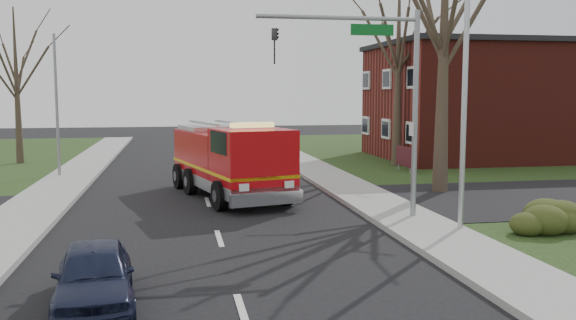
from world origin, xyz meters
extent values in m
plane|color=black|center=(0.00, 0.00, 0.00)|extent=(120.00, 120.00, 0.00)
cube|color=#969691|center=(6.20, 0.00, 0.07)|extent=(2.40, 80.00, 0.15)
cube|color=maroon|center=(19.00, 18.00, 3.50)|extent=(15.00, 10.00, 7.00)
cube|color=black|center=(19.00, 18.00, 7.10)|extent=(15.40, 10.40, 0.30)
cube|color=silver|center=(11.45, 18.00, 2.00)|extent=(0.12, 1.40, 1.20)
cube|color=#461018|center=(10.50, 12.50, 0.90)|extent=(0.12, 2.00, 1.00)
cylinder|color=gray|center=(10.50, 11.70, 0.45)|extent=(0.08, 0.08, 0.90)
cylinder|color=gray|center=(10.50, 13.30, 0.45)|extent=(0.08, 0.08, 0.90)
ellipsoid|color=#304017|center=(9.00, -1.00, 0.58)|extent=(2.80, 2.00, 0.90)
cone|color=#372A20|center=(9.50, 6.00, 6.00)|extent=(0.64, 0.64, 12.00)
cone|color=#372A20|center=(11.00, 15.00, 5.25)|extent=(0.56, 0.56, 10.50)
cone|color=#372A20|center=(-10.00, 20.00, 4.50)|extent=(0.44, 0.44, 9.00)
cylinder|color=gray|center=(6.50, 1.50, 3.40)|extent=(0.18, 0.18, 6.80)
cylinder|color=gray|center=(3.90, 1.50, 6.50)|extent=(5.20, 0.14, 0.14)
cube|color=#0C591E|center=(5.00, 1.50, 6.15)|extent=(1.40, 0.06, 0.35)
imported|color=black|center=(1.90, 1.50, 6.15)|extent=(0.22, 0.18, 1.10)
cylinder|color=#B7BABF|center=(7.20, -0.50, 4.20)|extent=(0.16, 0.16, 8.40)
cylinder|color=gray|center=(-6.80, 14.00, 3.50)|extent=(0.14, 0.14, 7.00)
cube|color=#AF080D|center=(0.65, 8.23, 1.53)|extent=(3.74, 5.62, 2.08)
cube|color=#AF080D|center=(1.56, 4.57, 1.68)|extent=(3.12, 3.12, 2.38)
cube|color=#B7BABF|center=(0.94, 7.07, 0.69)|extent=(4.39, 8.12, 0.45)
cube|color=#E5B20C|center=(0.94, 7.07, 1.24)|extent=(4.40, 8.12, 0.12)
cube|color=black|center=(1.82, 3.52, 2.43)|extent=(2.23, 0.65, 0.84)
cube|color=#E5D866|center=(1.56, 4.57, 3.02)|extent=(1.62, 0.72, 0.18)
cylinder|color=black|center=(0.33, 4.17, 0.54)|extent=(0.60, 1.14, 1.09)
cylinder|color=black|center=(2.83, 4.79, 0.54)|extent=(0.60, 1.14, 1.09)
cylinder|color=black|center=(-1.03, 9.64, 0.54)|extent=(0.60, 1.14, 1.09)
cylinder|color=black|center=(1.47, 10.27, 0.54)|extent=(0.60, 1.14, 1.09)
imported|color=#191F39|center=(-2.80, -5.18, 0.63)|extent=(1.85, 3.84, 1.26)
camera|label=1|loc=(-1.21, -17.22, 4.17)|focal=38.00mm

